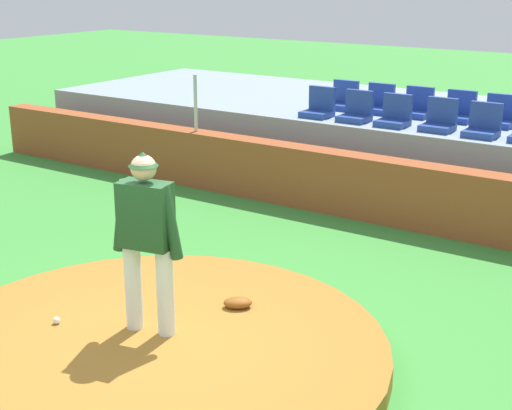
# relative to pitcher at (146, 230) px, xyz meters

# --- Properties ---
(ground_plane) EXTENTS (60.00, 60.00, 0.00)m
(ground_plane) POSITION_rel_pitcher_xyz_m (0.17, -0.20, -1.27)
(ground_plane) COLOR #3B8D37
(pitchers_mound) EXTENTS (4.56, 4.56, 0.23)m
(pitchers_mound) POSITION_rel_pitcher_xyz_m (0.17, -0.20, -1.16)
(pitchers_mound) COLOR olive
(pitchers_mound) RESTS_ON ground_plane
(pitcher) EXTENTS (0.76, 0.36, 1.80)m
(pitcher) POSITION_rel_pitcher_xyz_m (0.00, 0.00, 0.00)
(pitcher) COLOR white
(pitcher) RESTS_ON pitchers_mound
(baseball) EXTENTS (0.07, 0.07, 0.07)m
(baseball) POSITION_rel_pitcher_xyz_m (-0.88, -0.42, -1.01)
(baseball) COLOR white
(baseball) RESTS_ON pitchers_mound
(fielding_glove) EXTENTS (0.36, 0.34, 0.11)m
(fielding_glove) POSITION_rel_pitcher_xyz_m (0.41, 0.90, -0.99)
(fielding_glove) COLOR brown
(fielding_glove) RESTS_ON pitchers_mound
(brick_barrier) EXTENTS (16.38, 0.40, 0.96)m
(brick_barrier) POSITION_rel_pitcher_xyz_m (0.17, 4.96, -0.79)
(brick_barrier) COLOR #9A4A26
(brick_barrier) RESTS_ON ground_plane
(fence_post_left) EXTENTS (0.06, 0.06, 0.97)m
(fence_post_left) POSITION_rel_pitcher_xyz_m (-3.33, 4.96, 0.17)
(fence_post_left) COLOR silver
(fence_post_left) RESTS_ON brick_barrier
(bleacher_platform) EXTENTS (15.55, 4.28, 1.21)m
(bleacher_platform) POSITION_rel_pitcher_xyz_m (0.17, 7.76, -0.67)
(bleacher_platform) COLOR gray
(bleacher_platform) RESTS_ON ground_plane
(stadium_chair_0) EXTENTS (0.48, 0.44, 0.50)m
(stadium_chair_0) POSITION_rel_pitcher_xyz_m (-1.58, 6.13, 0.10)
(stadium_chair_0) COLOR #234095
(stadium_chair_0) RESTS_ON bleacher_platform
(stadium_chair_1) EXTENTS (0.48, 0.44, 0.50)m
(stadium_chair_1) POSITION_rel_pitcher_xyz_m (-0.87, 6.13, 0.10)
(stadium_chair_1) COLOR #234095
(stadium_chair_1) RESTS_ON bleacher_platform
(stadium_chair_2) EXTENTS (0.48, 0.44, 0.50)m
(stadium_chair_2) POSITION_rel_pitcher_xyz_m (-0.19, 6.13, 0.10)
(stadium_chair_2) COLOR #234095
(stadium_chair_2) RESTS_ON bleacher_platform
(stadium_chair_3) EXTENTS (0.48, 0.44, 0.50)m
(stadium_chair_3) POSITION_rel_pitcher_xyz_m (0.54, 6.17, 0.10)
(stadium_chair_3) COLOR #234095
(stadium_chair_3) RESTS_ON bleacher_platform
(stadium_chair_4) EXTENTS (0.48, 0.44, 0.50)m
(stadium_chair_4) POSITION_rel_pitcher_xyz_m (1.24, 6.13, 0.10)
(stadium_chair_4) COLOR #234095
(stadium_chair_4) RESTS_ON bleacher_platform
(stadium_chair_6) EXTENTS (0.48, 0.44, 0.50)m
(stadium_chair_6) POSITION_rel_pitcher_xyz_m (-1.58, 7.02, 0.10)
(stadium_chair_6) COLOR #234095
(stadium_chair_6) RESTS_ON bleacher_platform
(stadium_chair_7) EXTENTS (0.48, 0.44, 0.50)m
(stadium_chair_7) POSITION_rel_pitcher_xyz_m (-0.89, 7.04, 0.10)
(stadium_chair_7) COLOR #234095
(stadium_chair_7) RESTS_ON bleacher_platform
(stadium_chair_8) EXTENTS (0.48, 0.44, 0.50)m
(stadium_chair_8) POSITION_rel_pitcher_xyz_m (-0.19, 7.06, 0.10)
(stadium_chair_8) COLOR #234095
(stadium_chair_8) RESTS_ON bleacher_platform
(stadium_chair_9) EXTENTS (0.48, 0.44, 0.50)m
(stadium_chair_9) POSITION_rel_pitcher_xyz_m (0.54, 7.07, 0.10)
(stadium_chair_9) COLOR #234095
(stadium_chair_9) RESTS_ON bleacher_platform
(stadium_chair_10) EXTENTS (0.48, 0.44, 0.50)m
(stadium_chair_10) POSITION_rel_pitcher_xyz_m (1.21, 7.03, 0.10)
(stadium_chair_10) COLOR #234095
(stadium_chair_10) RESTS_ON bleacher_platform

